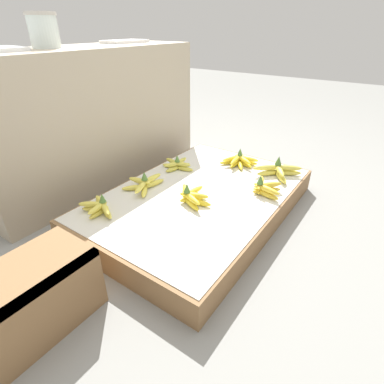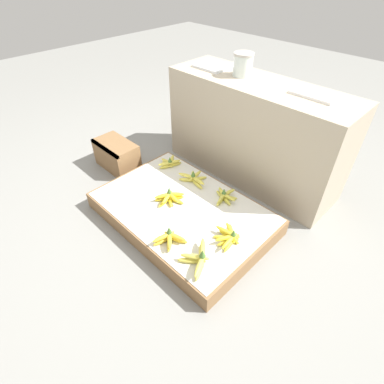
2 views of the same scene
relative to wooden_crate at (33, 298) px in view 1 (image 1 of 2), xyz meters
The scene contains 13 objects.
ground_plane 0.90m from the wooden_crate, ahead, with size 10.00×10.00×0.00m, color gray.
display_platform 0.90m from the wooden_crate, ahead, with size 1.22×0.82×0.13m.
back_vendor_table 1.18m from the wooden_crate, 40.15° to the left, with size 1.45×0.47×0.79m.
wooden_crate is the anchor object (origin of this frame).
banana_bunch_front_midright 1.12m from the wooden_crate, 17.51° to the right, with size 0.16×0.18×0.11m.
banana_bunch_front_right 1.35m from the wooden_crate, 13.98° to the right, with size 0.20×0.25×0.12m.
banana_bunch_middle_midleft 0.79m from the wooden_crate, ahead, with size 0.19×0.21×0.10m.
banana_bunch_middle_right 1.32m from the wooden_crate, ahead, with size 0.18×0.22×0.10m.
banana_bunch_back_left 0.51m from the wooden_crate, 24.93° to the left, with size 0.14×0.20×0.10m.
banana_bunch_back_midleft 0.77m from the wooden_crate, 15.21° to the left, with size 0.25×0.19×0.10m.
banana_bunch_back_midright 1.07m from the wooden_crate, 11.47° to the left, with size 0.19×0.21×0.09m.
glass_jar 1.28m from the wooden_crate, 47.33° to the left, with size 0.15×0.15×0.16m.
foam_tray_white 1.64m from the wooden_crate, 31.90° to the left, with size 0.29×0.16×0.02m.
Camera 1 is at (-1.15, -0.76, 0.90)m, focal length 28.00 mm.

